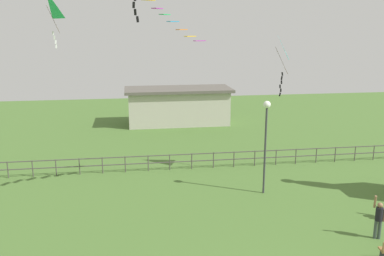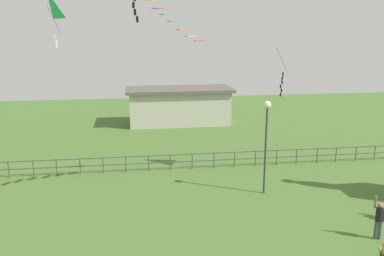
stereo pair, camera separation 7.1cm
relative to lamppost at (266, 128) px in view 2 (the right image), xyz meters
The scene contains 6 objects.
lamppost is the anchor object (origin of this frame).
person_0 6.51m from the lamppost, 60.18° to the right, with size 0.45×0.35×1.79m.
kite_1 4.56m from the lamppost, 64.19° to the left, with size 1.16×1.01×3.34m.
kite_2 12.39m from the lamppost, 162.09° to the left, with size 1.10×1.25×2.79m.
waterfront_railing 6.12m from the lamppost, 129.77° to the left, with size 36.05×0.06×0.95m.
pavilion_building 16.47m from the lamppost, 98.50° to the left, with size 9.03×3.94×3.09m.
Camera 2 is at (-3.40, -9.41, 8.20)m, focal length 39.47 mm.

